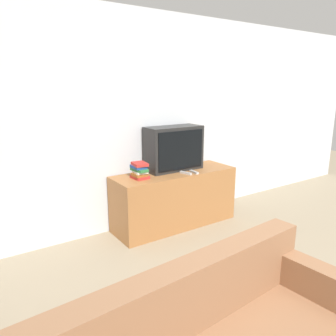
% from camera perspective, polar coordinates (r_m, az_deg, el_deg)
% --- Properties ---
extents(wall_back, '(9.00, 0.06, 2.60)m').
position_cam_1_polar(wall_back, '(3.96, -7.44, 7.69)').
color(wall_back, silver).
rests_on(wall_back, ground_plane).
extents(tv_stand, '(1.59, 0.53, 0.70)m').
position_cam_1_polar(tv_stand, '(4.16, 1.18, -5.34)').
color(tv_stand, '#9E6638').
rests_on(tv_stand, ground_plane).
extents(television, '(0.73, 0.32, 0.55)m').
position_cam_1_polar(television, '(4.11, 1.00, 3.45)').
color(television, black).
rests_on(television, tv_stand).
extents(book_stack, '(0.17, 0.23, 0.19)m').
position_cam_1_polar(book_stack, '(3.76, -4.99, -0.46)').
color(book_stack, '#B72D28').
rests_on(book_stack, tv_stand).
extents(remote_on_stand, '(0.05, 0.16, 0.02)m').
position_cam_1_polar(remote_on_stand, '(4.01, 4.54, -0.70)').
color(remote_on_stand, '#B7B7B7').
rests_on(remote_on_stand, tv_stand).
extents(remote_secondary, '(0.08, 0.16, 0.02)m').
position_cam_1_polar(remote_secondary, '(3.96, 3.12, -0.88)').
color(remote_secondary, '#B7B7B7').
rests_on(remote_secondary, tv_stand).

